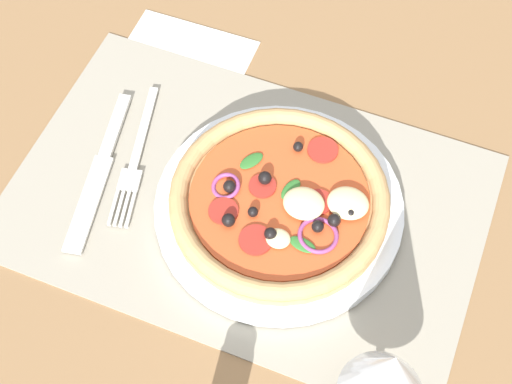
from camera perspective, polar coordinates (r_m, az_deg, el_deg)
ground_plane at (r=81.85cm, az=-0.70°, el=-1.23°), size 190.00×140.00×2.40cm
placemat at (r=80.64cm, az=-0.71°, el=-0.73°), size 48.39×31.51×0.40cm
plate at (r=79.24cm, az=1.71°, el=-1.19°), size 25.35×25.35×1.41cm
pizza at (r=77.66cm, az=1.82°, el=-0.56°), size 22.16×22.16×2.66cm
fork at (r=83.81cm, az=-8.89°, el=2.21°), size 5.71×17.85×0.44cm
knife at (r=83.73cm, az=-11.40°, el=1.49°), size 5.48×19.94×0.62cm
wine_glass at (r=63.32cm, az=9.55°, el=-13.35°), size 7.20×7.20×14.90cm
napkin at (r=91.91cm, az=-5.61°, el=9.22°), size 15.18×13.71×0.36cm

